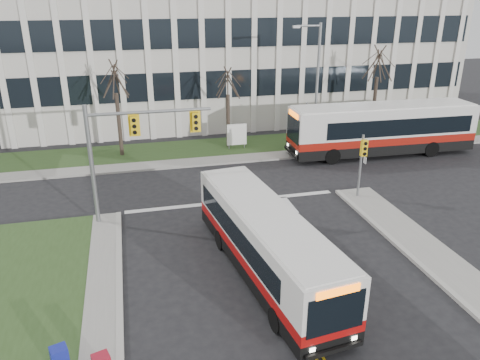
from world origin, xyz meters
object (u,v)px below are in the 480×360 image
directory_sign (237,135)px  bus_main (266,244)px  newspaper_box_blue (60,360)px  bus_cross (381,130)px  streetlight (315,81)px

directory_sign → bus_main: 17.09m
newspaper_box_blue → bus_cross: bearing=21.5°
directory_sign → newspaper_box_blue: (-10.57, -20.66, -0.70)m
streetlight → directory_sign: streetlight is taller
bus_cross → newspaper_box_blue: size_ratio=14.24×
newspaper_box_blue → directory_sign: bearing=44.6°
bus_cross → newspaper_box_blue: (-20.59, -17.16, -1.33)m
bus_main → bus_cross: 18.52m
newspaper_box_blue → streetlight: bearing=32.0°
bus_cross → newspaper_box_blue: bearing=-48.7°
bus_main → newspaper_box_blue: size_ratio=11.37×
streetlight → newspaper_box_blue: streetlight is taller
streetlight → directory_sign: size_ratio=4.60×
bus_main → newspaper_box_blue: (-7.77, -3.80, -0.97)m
bus_cross → streetlight: bearing=-114.6°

